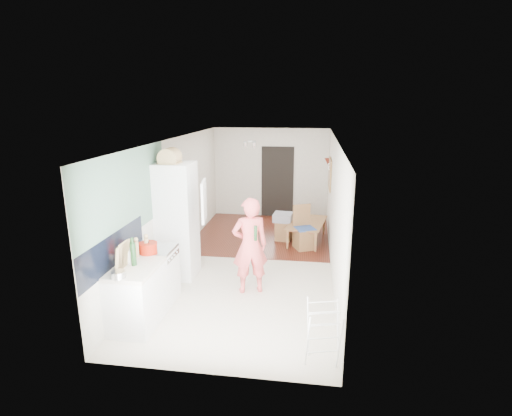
% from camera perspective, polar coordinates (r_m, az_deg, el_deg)
% --- Properties ---
extents(room_shell, '(3.20, 7.00, 2.50)m').
position_cam_1_polar(room_shell, '(7.87, -0.65, 0.62)').
color(room_shell, beige).
rests_on(room_shell, ground).
extents(floor, '(3.20, 7.00, 0.01)m').
position_cam_1_polar(floor, '(8.27, -0.62, -7.80)').
color(floor, beige).
rests_on(floor, ground).
extents(wood_floor_overlay, '(3.20, 3.30, 0.01)m').
position_cam_1_polar(wood_floor_overlay, '(9.98, 1.01, -3.69)').
color(wood_floor_overlay, '#5F2218').
rests_on(wood_floor_overlay, room_shell).
extents(sage_wall_panel, '(0.02, 3.00, 1.30)m').
position_cam_1_polar(sage_wall_panel, '(6.33, -17.93, 1.91)').
color(sage_wall_panel, slate).
rests_on(sage_wall_panel, room_shell).
extents(tile_splashback, '(0.02, 1.90, 0.50)m').
position_cam_1_polar(tile_splashback, '(6.05, -19.61, -5.74)').
color(tile_splashback, black).
rests_on(tile_splashback, room_shell).
extents(doorway_recess, '(0.90, 0.04, 2.00)m').
position_cam_1_polar(doorway_recess, '(11.27, 3.08, 3.70)').
color(doorway_recess, black).
rests_on(doorway_recess, room_shell).
extents(base_cabinet, '(0.60, 0.90, 0.86)m').
position_cam_1_polar(base_cabinet, '(6.21, -16.64, -12.19)').
color(base_cabinet, white).
rests_on(base_cabinet, room_shell).
extents(worktop, '(0.62, 0.92, 0.06)m').
position_cam_1_polar(worktop, '(6.02, -16.97, -8.28)').
color(worktop, '#F0E5D0').
rests_on(worktop, room_shell).
extents(range_cooker, '(0.60, 0.60, 0.88)m').
position_cam_1_polar(range_cooker, '(6.83, -14.03, -9.36)').
color(range_cooker, white).
rests_on(range_cooker, room_shell).
extents(cooker_top, '(0.60, 0.60, 0.04)m').
position_cam_1_polar(cooker_top, '(6.65, -14.27, -5.74)').
color(cooker_top, '#BABABC').
rests_on(cooker_top, room_shell).
extents(fridge_housing, '(0.66, 0.66, 2.15)m').
position_cam_1_polar(fridge_housing, '(7.49, -11.23, -1.81)').
color(fridge_housing, white).
rests_on(fridge_housing, room_shell).
extents(fridge_door, '(0.14, 0.56, 0.70)m').
position_cam_1_polar(fridge_door, '(6.91, -7.46, 1.02)').
color(fridge_door, white).
rests_on(fridge_door, room_shell).
extents(fridge_interior, '(0.02, 0.52, 0.66)m').
position_cam_1_polar(fridge_interior, '(7.27, -9.11, 1.66)').
color(fridge_interior, white).
rests_on(fridge_interior, room_shell).
extents(pinboard, '(0.03, 0.90, 0.70)m').
position_cam_1_polar(pinboard, '(9.58, 10.53, 4.81)').
color(pinboard, tan).
rests_on(pinboard, room_shell).
extents(pinboard_frame, '(0.00, 0.94, 0.74)m').
position_cam_1_polar(pinboard_frame, '(9.58, 10.44, 4.81)').
color(pinboard_frame, brown).
rests_on(pinboard_frame, room_shell).
extents(wall_sconce, '(0.18, 0.18, 0.16)m').
position_cam_1_polar(wall_sconce, '(10.19, 10.23, 6.56)').
color(wall_sconce, maroon).
rests_on(wall_sconce, room_shell).
extents(person, '(0.83, 0.68, 1.98)m').
position_cam_1_polar(person, '(6.73, -0.87, -4.20)').
color(person, '#F65C5C').
rests_on(person, floor).
extents(dining_table, '(0.83, 1.26, 0.41)m').
position_cam_1_polar(dining_table, '(9.45, 7.40, -3.63)').
color(dining_table, brown).
rests_on(dining_table, floor).
extents(dining_chair, '(0.55, 0.55, 0.98)m').
position_cam_1_polar(dining_chair, '(8.91, 6.98, -2.83)').
color(dining_chair, brown).
rests_on(dining_chair, floor).
extents(stool, '(0.41, 0.41, 0.47)m').
position_cam_1_polar(stool, '(9.50, 3.98, -3.25)').
color(stool, brown).
rests_on(stool, floor).
extents(grey_drape, '(0.46, 0.46, 0.19)m').
position_cam_1_polar(grey_drape, '(9.42, 3.86, -1.32)').
color(grey_drape, gray).
rests_on(grey_drape, stool).
extents(drying_rack, '(0.48, 0.45, 0.78)m').
position_cam_1_polar(drying_rack, '(5.29, 9.60, -17.36)').
color(drying_rack, white).
rests_on(drying_rack, floor).
extents(bread_bin, '(0.43, 0.41, 0.19)m').
position_cam_1_polar(bread_bin, '(7.20, -12.22, 7.02)').
color(bread_bin, tan).
rests_on(bread_bin, fridge_housing).
extents(red_casserole, '(0.30, 0.30, 0.17)m').
position_cam_1_polar(red_casserole, '(6.43, -15.16, -5.53)').
color(red_casserole, red).
rests_on(red_casserole, cooker_top).
extents(steel_pan, '(0.21, 0.21, 0.09)m').
position_cam_1_polar(steel_pan, '(5.70, -19.08, -8.98)').
color(steel_pan, '#BABABC').
rests_on(steel_pan, worktop).
extents(held_bottle, '(0.05, 0.05, 0.25)m').
position_cam_1_polar(held_bottle, '(6.50, -0.07, -3.60)').
color(held_bottle, '#1A3E1C').
rests_on(held_bottle, person).
extents(bottle_a, '(0.08, 0.08, 0.33)m').
position_cam_1_polar(bottle_a, '(6.00, -17.12, -6.34)').
color(bottle_a, '#1A3E1C').
rests_on(bottle_a, worktop).
extents(bottle_b, '(0.07, 0.07, 0.30)m').
position_cam_1_polar(bottle_b, '(6.09, -17.40, -6.23)').
color(bottle_b, '#1A3E1C').
rests_on(bottle_b, worktop).
extents(bottle_c, '(0.11, 0.11, 0.20)m').
position_cam_1_polar(bottle_c, '(6.08, -17.61, -6.75)').
color(bottle_c, silver).
rests_on(bottle_c, worktop).
extents(pepper_mill_front, '(0.07, 0.07, 0.24)m').
position_cam_1_polar(pepper_mill_front, '(6.33, -16.69, -5.66)').
color(pepper_mill_front, tan).
rests_on(pepper_mill_front, worktop).
extents(pepper_mill_back, '(0.07, 0.07, 0.24)m').
position_cam_1_polar(pepper_mill_back, '(6.43, -15.36, -5.21)').
color(pepper_mill_back, tan).
rests_on(pepper_mill_back, worktop).
extents(chopping_boards, '(0.11, 0.30, 0.40)m').
position_cam_1_polar(chopping_boards, '(5.88, -18.55, -6.54)').
color(chopping_boards, tan).
rests_on(chopping_boards, worktop).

